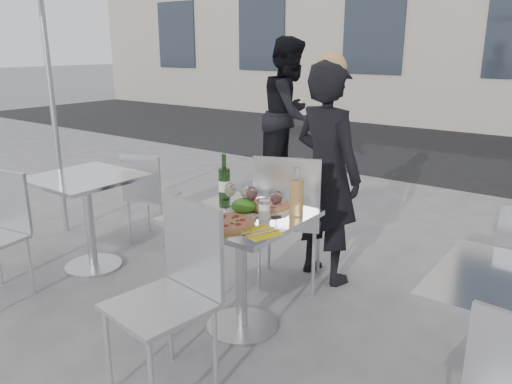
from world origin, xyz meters
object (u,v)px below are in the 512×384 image
Objects in this scene: side_chair_lfar at (148,191)px; wineglass_red_b at (276,199)px; chair_far at (289,211)px; pedestrian_a at (290,115)px; chair_near at (175,282)px; sugar_shaker at (264,210)px; side_table_left at (88,203)px; wineglass_white_b at (246,192)px; carafe at (296,197)px; napkin_right at (261,232)px; woman_diner at (327,174)px; wineglass_red_a at (252,195)px; wineglass_white_a at (230,191)px; napkin_left at (184,213)px; wine_bottle at (224,182)px; pizza_far at (268,206)px; salad_plate at (244,207)px; main_table at (241,248)px; pizza_near at (228,223)px.

wineglass_red_b is (1.72, -0.54, 0.38)m from side_chair_lfar.
pedestrian_a reaches higher than chair_far.
pedestrian_a is at bearing 122.23° from chair_near.
chair_near is 9.05× the size of sugar_shaker.
wineglass_white_b is at bearing 3.22° from side_table_left.
chair_far is 0.68m from sugar_shaker.
carafe reaches higher than napkin_right.
wineglass_red_a is (-0.02, -0.88, 0.05)m from woman_diner.
wineglass_red_a reaches higher than side_chair_lfar.
wineglass_white_a is at bearing -165.68° from carafe.
wine_bottle is at bearing 60.53° from napkin_left.
wineglass_red_a is (-0.03, 0.67, 0.29)m from chair_near.
pizza_far is 1.37× the size of salad_plate.
napkin_right is (1.80, -3.07, -0.15)m from pedestrian_a.
salad_plate is at bearing 175.93° from sugar_shaker.
pizza_far is 1.29× the size of napkin_right.
wineglass_white_a is (1.41, -0.58, 0.38)m from side_chair_lfar.
wineglass_red_b is at bearing -37.55° from pizza_far.
main_table is 0.46m from carafe.
wineglass_red_b is (1.69, 0.09, 0.32)m from side_table_left.
main_table is 0.75× the size of chair_far.
wineglass_red_a is at bearing -173.93° from wineglass_red_b.
wineglass_red_b reaches higher than side_table_left.
napkin_left is 1.04× the size of napkin_right.
side_table_left is 0.63m from side_chair_lfar.
side_table_left is 1.82m from carafe.
wineglass_white_a is at bearing -162.18° from wineglass_white_b.
napkin_right is (0.08, -0.26, -0.11)m from wineglass_red_b.
chair_near is (0.06, -0.61, 0.03)m from main_table.
salad_plate is (1.50, 0.03, 0.25)m from side_table_left.
pizza_near is at bearing -85.48° from wineglass_red_a.
chair_near is 3.96× the size of napkin_left.
napkin_left is (-0.20, -0.82, 0.16)m from chair_far.
napkin_right is at bearing -5.55° from side_table_left.
pizza_near is 0.99× the size of pizza_far.
wine_bottle is at bearing 132.04° from pizza_near.
sugar_shaker is (0.42, -0.16, -0.06)m from wine_bottle.
pedestrian_a reaches higher than wineglass_white_a.
carafe is at bearing 147.76° from side_chair_lfar.
napkin_left is at bearing 129.28° from side_chair_lfar.
sugar_shaker reaches higher than main_table.
wine_bottle is at bearing 41.61° from chair_far.
wineglass_red_b is at bearing 2.89° from side_table_left.
salad_plate is (-0.04, -0.92, -0.02)m from woman_diner.
side_chair_lfar is at bearing 160.06° from sugar_shaker.
main_table is 4.76× the size of wineglass_white_a.
pedestrian_a is at bearing 118.88° from wineglass_red_a.
pedestrian_a reaches higher than side_chair_lfar.
main_table is at bearing -92.33° from salad_plate.
chair_far is 3.37× the size of wine_bottle.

